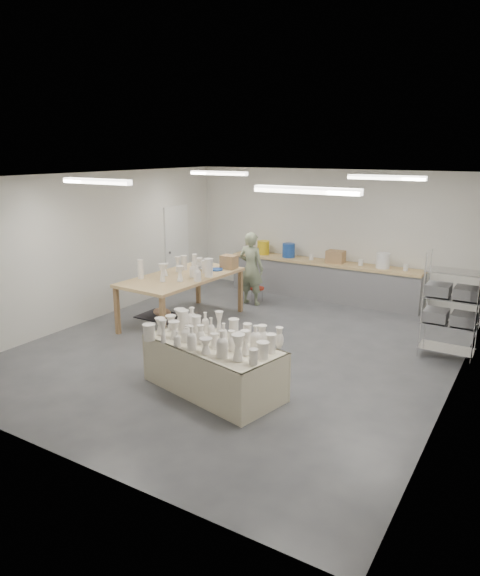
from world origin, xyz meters
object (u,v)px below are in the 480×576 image
Objects in this scene: work_table at (187,275)px; potter at (251,268)px; red_stool at (257,289)px; drying_table at (213,363)px.

potter is at bearing 77.22° from work_table.
potter is at bearing -90.00° from red_stool.
drying_table reaches higher than red_stool.
red_stool is at bearing 124.29° from drying_table.
potter is at bearing 125.56° from drying_table.
work_table is 1.82m from potter.
work_table reaches higher than red_stool.
potter reaches higher than red_stool.
drying_table is at bearing -68.53° from red_stool.
work_table is at bearing 146.04° from drying_table.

